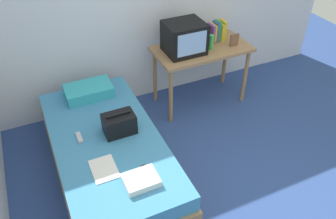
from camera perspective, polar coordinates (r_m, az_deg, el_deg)
ground_plane at (r=3.46m, az=10.08°, el=-14.34°), size 8.00×8.00×0.00m
bed at (r=3.47m, az=-9.81°, el=-7.84°), size 1.00×2.00×0.51m
desk at (r=4.22m, az=5.60°, el=9.03°), size 1.16×0.60×0.78m
tv at (r=3.98m, az=2.72°, el=11.87°), size 0.44×0.39×0.36m
water_bottle at (r=4.11m, az=7.21°, el=11.07°), size 0.06×0.06×0.18m
book_row at (r=4.32m, az=8.15°, el=12.77°), size 0.20×0.15×0.25m
picture_frame at (r=4.24m, az=11.00°, el=11.31°), size 0.11×0.02×0.15m
pillow at (r=3.83m, az=-13.10°, el=3.04°), size 0.50×0.31×0.12m
handbag at (r=3.27m, az=-8.14°, el=-2.36°), size 0.30×0.20×0.23m
magazine at (r=3.01m, az=-10.62°, el=-9.71°), size 0.21×0.29×0.01m
remote_dark at (r=2.93m, az=-3.66°, el=-10.35°), size 0.04×0.16×0.02m
remote_silver at (r=3.33m, az=-14.57°, el=-4.52°), size 0.04×0.14×0.02m
folded_towel at (r=2.85m, az=-4.52°, el=-11.66°), size 0.28×0.22×0.06m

